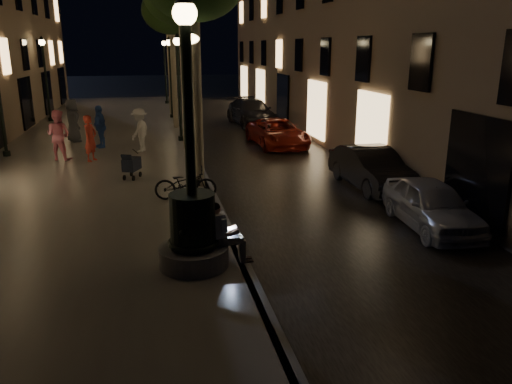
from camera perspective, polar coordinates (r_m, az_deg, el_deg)
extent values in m
plane|color=black|center=(22.81, -7.58, 4.96)|extent=(120.00, 120.00, 0.00)
cube|color=black|center=(23.23, -0.16, 5.33)|extent=(6.00, 45.00, 0.02)
cube|color=#635E57|center=(22.84, -17.66, 4.60)|extent=(8.00, 45.00, 0.20)
cube|color=#59595B|center=(22.79, -7.59, 5.21)|extent=(0.25, 45.00, 0.20)
cylinder|color=#59595B|center=(10.18, -7.10, -7.24)|extent=(1.40, 1.40, 0.40)
cylinder|color=black|center=(9.90, -7.25, -3.26)|extent=(0.90, 0.90, 1.10)
torus|color=black|center=(10.06, -7.16, -5.67)|extent=(1.04, 1.04, 0.10)
torus|color=black|center=(9.78, -7.34, -1.05)|extent=(0.89, 0.89, 0.09)
cylinder|color=black|center=(9.41, -7.73, 9.18)|extent=(0.20, 0.20, 3.20)
sphere|color=#FFD88C|center=(9.35, -8.14, 19.56)|extent=(0.44, 0.44, 0.44)
cube|color=gray|center=(10.12, -4.04, -5.54)|extent=(0.34, 0.23, 0.17)
cube|color=silver|center=(10.00, -4.40, -3.86)|extent=(0.42, 0.24, 0.54)
sphere|color=tan|center=(9.88, -4.61, -1.97)|extent=(0.20, 0.20, 0.20)
sphere|color=black|center=(9.87, -4.67, -1.77)|extent=(0.20, 0.20, 0.20)
cube|color=gray|center=(10.07, -2.70, -5.62)|extent=(0.43, 0.12, 0.13)
cube|color=gray|center=(10.23, -2.85, -5.27)|extent=(0.43, 0.12, 0.13)
cube|color=gray|center=(10.20, -1.52, -6.80)|extent=(0.12, 0.11, 0.48)
cube|color=gray|center=(10.35, -1.70, -6.44)|extent=(0.12, 0.11, 0.48)
cube|color=black|center=(10.31, -0.99, -7.92)|extent=(0.24, 0.09, 0.03)
cube|color=black|center=(10.46, -1.17, -7.55)|extent=(0.24, 0.09, 0.03)
cube|color=black|center=(10.13, -2.68, -5.04)|extent=(0.23, 0.31, 0.02)
cube|color=black|center=(10.07, -3.53, -4.55)|extent=(0.08, 0.31, 0.20)
cube|color=#ADDCF7|center=(10.07, -3.45, -4.55)|extent=(0.06, 0.28, 0.17)
cylinder|color=#6B604C|center=(15.48, -6.68, 9.75)|extent=(0.28, 0.28, 5.00)
cylinder|color=#6B604C|center=(21.43, -8.17, 11.64)|extent=(0.28, 0.28, 5.10)
cylinder|color=#6B604C|center=(27.40, -9.33, 12.38)|extent=(0.28, 0.28, 4.90)
ellipsoid|color=black|center=(27.40, -9.69, 19.80)|extent=(3.00, 3.00, 2.40)
cylinder|color=#6B604C|center=(33.38, -9.78, 13.29)|extent=(0.28, 0.28, 5.20)
ellipsoid|color=black|center=(33.40, -10.11, 19.64)|extent=(3.00, 3.00, 2.40)
cylinder|color=black|center=(15.92, -6.57, 1.13)|extent=(0.28, 0.28, 0.20)
cylinder|color=black|center=(15.51, -6.83, 8.64)|extent=(0.12, 0.12, 4.40)
sphere|color=#FFD88C|center=(15.37, -7.12, 16.98)|extent=(0.36, 0.36, 0.36)
cone|color=black|center=(15.38, -7.15, 17.91)|extent=(0.30, 0.30, 0.22)
cylinder|color=black|center=(23.72, -8.54, 6.09)|extent=(0.28, 0.28, 0.20)
cylinder|color=black|center=(23.44, -8.76, 11.15)|extent=(0.12, 0.12, 4.40)
sphere|color=#FFD88C|center=(23.35, -9.00, 16.65)|extent=(0.36, 0.36, 0.36)
cone|color=black|center=(23.35, -9.03, 17.27)|extent=(0.30, 0.30, 0.22)
cylinder|color=black|center=(31.61, -9.54, 8.59)|extent=(0.28, 0.28, 0.20)
cylinder|color=black|center=(31.41, -9.72, 12.38)|extent=(0.12, 0.12, 4.40)
sphere|color=#FFD88C|center=(31.34, -9.92, 16.49)|extent=(0.36, 0.36, 0.36)
cone|color=black|center=(31.34, -9.95, 16.94)|extent=(0.30, 0.30, 0.22)
cylinder|color=black|center=(39.55, -10.14, 10.08)|extent=(0.28, 0.28, 0.20)
cylinder|color=black|center=(39.39, -10.30, 13.12)|extent=(0.12, 0.12, 4.40)
sphere|color=#FFD88C|center=(39.33, -10.47, 16.39)|extent=(0.36, 0.36, 0.36)
cone|color=black|center=(39.34, -10.49, 16.75)|extent=(0.30, 0.30, 0.22)
cylinder|color=black|center=(22.44, -26.60, 3.96)|extent=(0.28, 0.28, 0.20)
cylinder|color=black|center=(32.09, -22.41, 7.70)|extent=(0.28, 0.28, 0.20)
cylinder|color=black|center=(31.88, -22.82, 11.43)|extent=(0.12, 0.12, 4.40)
sphere|color=#FFD88C|center=(31.82, -23.28, 15.45)|extent=(0.36, 0.36, 0.36)
cone|color=black|center=(31.82, -23.33, 15.90)|extent=(0.30, 0.30, 0.22)
cube|color=black|center=(17.03, -14.03, 3.11)|extent=(0.64, 0.78, 0.40)
cube|color=black|center=(16.69, -14.55, 3.76)|extent=(0.39, 0.28, 0.26)
cylinder|color=black|center=(16.95, -14.82, 1.59)|extent=(0.10, 0.18, 0.18)
cylinder|color=black|center=(16.82, -13.83, 1.54)|extent=(0.10, 0.18, 0.18)
cylinder|color=black|center=(17.42, -14.05, 2.04)|extent=(0.10, 0.18, 0.18)
cylinder|color=black|center=(17.29, -13.09, 1.99)|extent=(0.10, 0.18, 0.18)
cylinder|color=black|center=(17.27, -13.62, 4.54)|extent=(0.18, 0.38, 0.25)
imported|color=#AAABB2|center=(13.30, 19.41, -1.38)|extent=(1.72, 3.70, 1.23)
imported|color=black|center=(16.51, 13.05, 2.66)|extent=(1.51, 4.07, 1.33)
imported|color=maroon|center=(23.05, 2.45, 6.77)|extent=(2.31, 4.58, 1.24)
imported|color=#2B2A2F|center=(29.41, -0.52, 9.10)|extent=(2.49, 5.25, 1.48)
imported|color=#B83224|center=(20.08, -18.41, 5.84)|extent=(0.67, 0.76, 1.75)
imported|color=pink|center=(20.68, -21.65, 6.07)|extent=(1.16, 1.05, 1.93)
imported|color=silver|center=(21.42, -13.14, 6.92)|extent=(1.11, 1.33, 1.79)
imported|color=#284993|center=(22.70, -17.42, 7.16)|extent=(0.90, 1.15, 1.82)
imported|color=#333439|center=(24.48, -20.22, 7.68)|extent=(0.97, 1.13, 1.96)
imported|color=black|center=(14.42, -8.05, 0.97)|extent=(1.81, 0.76, 0.93)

